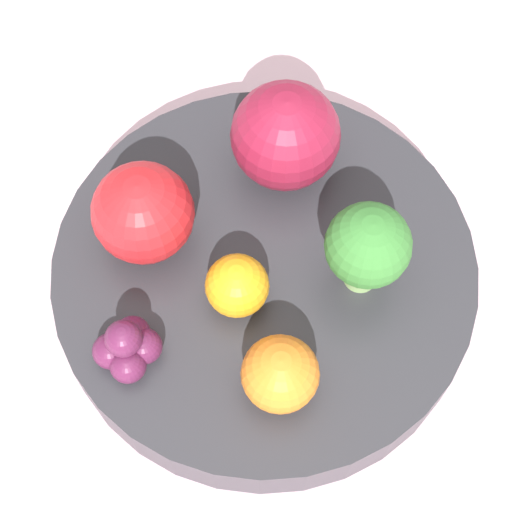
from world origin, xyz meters
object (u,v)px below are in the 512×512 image
apple_green (277,135)px  grape_cluster (119,347)px  bowl (256,277)px  broccoli (358,247)px  orange_front (271,374)px  apple_red (134,213)px  orange_back (228,285)px

apple_green → grape_cluster: 0.14m
bowl → broccoli: size_ratio=3.82×
orange_front → bowl: bearing=7.3°
apple_red → orange_back: 0.06m
orange_front → orange_back: size_ratio=1.16×
apple_red → orange_back: (-0.04, -0.05, -0.01)m
orange_back → grape_cluster: (-0.03, 0.06, -0.00)m
apple_red → orange_back: bearing=-125.5°
broccoli → apple_red: 0.12m
apple_red → orange_front: apple_red is taller
orange_front → apple_green: bearing=-0.5°
bowl → broccoli: bearing=-97.8°
bowl → apple_red: bearing=76.7°
apple_red → orange_back: apple_red is taller
apple_red → grape_cluster: apple_red is taller
broccoli → orange_back: broccoli is taller
apple_red → apple_green: bearing=-57.0°
orange_back → grape_cluster: 0.06m
grape_cluster → orange_back: bearing=-58.5°
bowl → orange_front: 0.08m
apple_green → grape_cluster: size_ratio=1.70×
bowl → apple_green: 0.08m
broccoli → apple_green: same height
broccoli → grape_cluster: bearing=111.4°
bowl → orange_front: bearing=-172.7°
apple_green → orange_back: size_ratio=1.81×
orange_back → grape_cluster: bearing=121.5°
broccoli → orange_front: bearing=145.2°
apple_red → apple_green: apple_green is taller
apple_red → orange_front: 0.11m
orange_back → bowl: bearing=-33.9°
apple_green → orange_front: (-0.13, 0.00, -0.01)m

